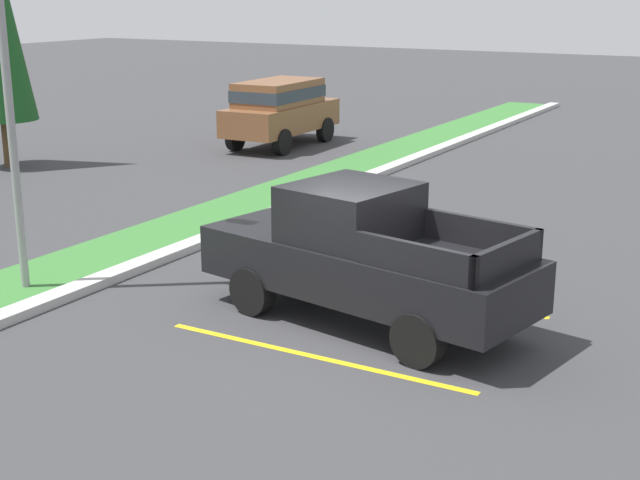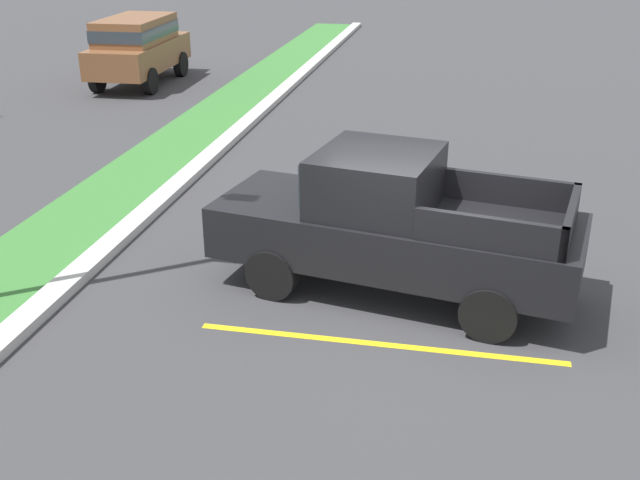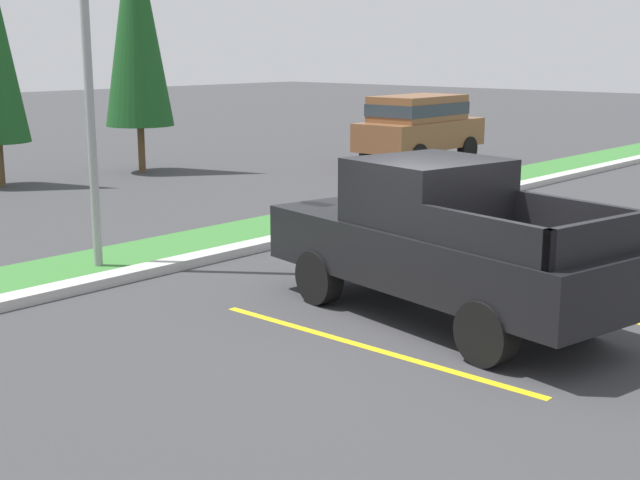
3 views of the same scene
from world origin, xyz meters
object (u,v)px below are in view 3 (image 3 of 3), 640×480
(suv_distant, at_px, (419,124))
(street_light, at_px, (91,19))
(pickup_truck_main, at_px, (440,241))
(cypress_tree_rightmost, at_px, (136,17))

(suv_distant, xyz_separation_m, street_light, (-14.22, -4.05, 2.71))
(pickup_truck_main, distance_m, cypress_tree_rightmost, 15.98)
(suv_distant, xyz_separation_m, cypress_tree_rightmost, (-6.74, 4.94, 3.13))
(pickup_truck_main, xyz_separation_m, cypress_tree_rightmost, (5.98, 14.44, 3.32))
(suv_distant, height_order, street_light, street_light)
(street_light, bearing_deg, pickup_truck_main, -74.68)
(suv_distant, bearing_deg, cypress_tree_rightmost, 143.79)
(suv_distant, distance_m, cypress_tree_rightmost, 8.92)
(pickup_truck_main, bearing_deg, cypress_tree_rightmost, 67.50)
(pickup_truck_main, bearing_deg, street_light, 105.32)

